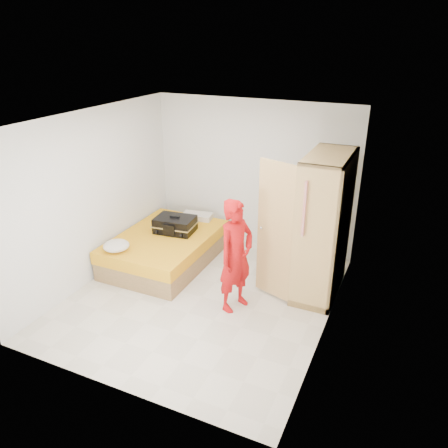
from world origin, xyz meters
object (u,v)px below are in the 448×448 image
at_px(bed, 165,249).
at_px(wardrobe, 319,230).
at_px(person, 236,256).
at_px(round_cushion, 116,246).
at_px(suitcase, 175,225).

height_order(bed, wardrobe, wardrobe).
bearing_deg(person, round_cushion, 112.15).
relative_size(wardrobe, round_cushion, 5.25).
bearing_deg(person, suitcase, 79.01).
bearing_deg(bed, person, -24.27).
bearing_deg(wardrobe, round_cushion, -162.11).
bearing_deg(wardrobe, person, -136.34).
relative_size(bed, person, 1.25).
xyz_separation_m(bed, round_cushion, (-0.39, -0.77, 0.32)).
bearing_deg(round_cushion, wardrobe, 17.89).
height_order(bed, round_cushion, round_cushion).
xyz_separation_m(suitcase, round_cushion, (-0.47, -0.97, -0.05)).
bearing_deg(suitcase, round_cushion, -121.75).
relative_size(person, suitcase, 2.29).
relative_size(bed, round_cushion, 5.05).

